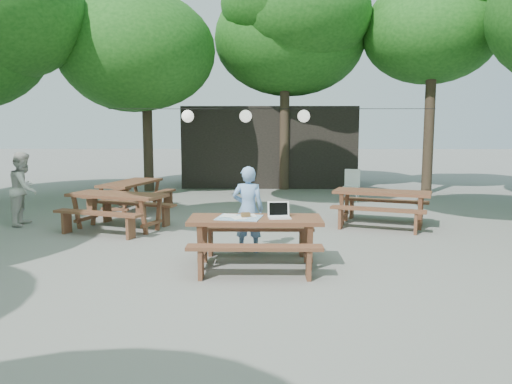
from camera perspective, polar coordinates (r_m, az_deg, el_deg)
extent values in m
plane|color=slate|center=(8.16, -1.23, -7.53)|extent=(80.00, 80.00, 0.00)
cube|color=black|center=(18.39, 1.50, 5.25)|extent=(6.00, 3.00, 2.80)
cube|color=#56301E|center=(7.52, -0.08, -3.19)|extent=(2.00, 0.80, 0.06)
cube|color=#56301E|center=(6.95, -0.16, -6.37)|extent=(1.90, 0.28, 0.05)
cube|color=#56301E|center=(8.21, -0.01, -4.20)|extent=(1.90, 0.28, 0.05)
cube|color=#56301E|center=(7.60, -0.08, -5.96)|extent=(1.70, 0.70, 0.69)
cube|color=#56301E|center=(10.61, -15.59, -0.34)|extent=(2.15, 1.42, 0.06)
cube|color=#56301E|center=(10.13, -17.69, -2.32)|extent=(1.89, 0.90, 0.05)
cube|color=#56301E|center=(11.17, -13.60, -1.29)|extent=(1.89, 0.90, 0.05)
cube|color=#56301E|center=(10.66, -15.52, -2.34)|extent=(1.84, 1.23, 0.69)
cube|color=#56301E|center=(10.98, 14.20, -0.04)|extent=(2.15, 1.44, 0.06)
cube|color=#56301E|center=(10.38, 13.72, -1.95)|extent=(1.88, 0.92, 0.05)
cube|color=#56301E|center=(11.66, 14.54, -0.96)|extent=(1.88, 0.92, 0.05)
cube|color=#56301E|center=(11.04, 14.14, -1.97)|extent=(1.84, 1.24, 0.69)
cube|color=#56301E|center=(12.84, -14.11, 1.02)|extent=(1.25, 2.13, 0.06)
cube|color=#56301E|center=(12.57, -11.47, -0.27)|extent=(0.73, 1.91, 0.05)
cube|color=#56301E|center=(13.19, -16.55, -0.07)|extent=(0.73, 1.91, 0.05)
cube|color=#56301E|center=(12.88, -14.06, -0.63)|extent=(1.09, 1.82, 0.69)
imported|color=#7CA9E3|center=(8.41, -0.91, -1.99)|extent=(0.57, 0.40, 1.46)
imported|color=silver|center=(11.84, -24.99, 0.36)|extent=(0.68, 0.83, 1.58)
cube|color=white|center=(14.47, 10.81, 0.55)|extent=(0.56, 0.56, 0.04)
cube|color=white|center=(14.64, 10.96, 1.65)|extent=(0.43, 0.18, 0.48)
cube|color=white|center=(14.50, 10.79, -0.28)|extent=(0.53, 0.53, 0.38)
cube|color=white|center=(7.49, 2.69, -2.95)|extent=(0.35, 0.27, 0.02)
cube|color=white|center=(7.58, 2.58, -1.93)|extent=(0.33, 0.10, 0.23)
cube|color=black|center=(7.57, 2.58, -1.94)|extent=(0.28, 0.07, 0.19)
cube|color=teal|center=(7.53, -1.94, -2.93)|extent=(0.74, 0.66, 0.01)
cube|color=white|center=(7.50, -2.07, -2.92)|extent=(0.31, 0.36, 0.00)
cube|color=white|center=(7.65, -0.83, -2.69)|extent=(0.25, 0.32, 0.00)
cube|color=white|center=(7.65, -3.17, -2.70)|extent=(0.27, 0.34, 0.00)
cube|color=brown|center=(7.53, -1.19, -2.59)|extent=(0.15, 0.13, 0.06)
cylinder|color=black|center=(13.88, 1.73, 9.49)|extent=(9.00, 0.02, 0.02)
sphere|color=white|center=(14.03, -7.81, 8.58)|extent=(0.34, 0.34, 0.34)
sphere|color=white|center=(13.88, -1.19, 8.66)|extent=(0.34, 0.34, 0.34)
sphere|color=white|center=(13.92, 5.48, 8.63)|extent=(0.34, 0.34, 0.34)
cylinder|color=#2D2319|center=(16.81, -12.30, 7.40)|extent=(0.32, 0.32, 4.28)
ellipsoid|color=#185216|center=(16.99, -12.53, 15.66)|extent=(4.91, 4.91, 3.68)
cylinder|color=#2D2319|center=(16.90, 3.29, 9.38)|extent=(0.32, 0.32, 5.35)
ellipsoid|color=#185216|center=(17.25, 3.37, 19.30)|extent=(4.94, 4.94, 3.70)
cylinder|color=#2D2319|center=(16.72, 19.24, 8.92)|extent=(0.32, 0.32, 5.30)
ellipsoid|color=#185216|center=(17.07, 19.69, 18.86)|extent=(4.04, 4.04, 3.03)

